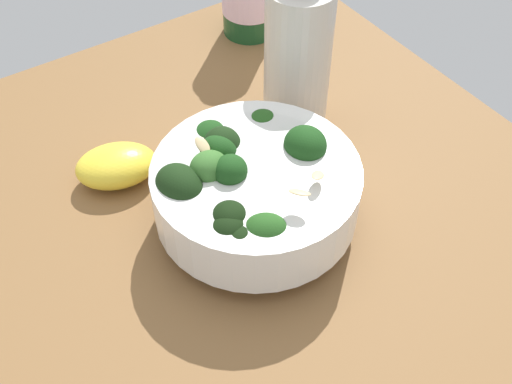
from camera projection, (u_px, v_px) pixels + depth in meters
ground_plane at (231, 227)px, 60.34cm from camera, size 63.19×63.19×4.23cm
bowl_of_broccoli at (252, 188)px, 54.70cm from camera, size 18.19×17.99×9.08cm
lemon_wedge at (116, 166)px, 60.36cm from camera, size 7.58×9.05×3.60cm
bottle_tall at (298, 54)px, 62.39cm from camera, size 6.70×6.70×16.60cm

